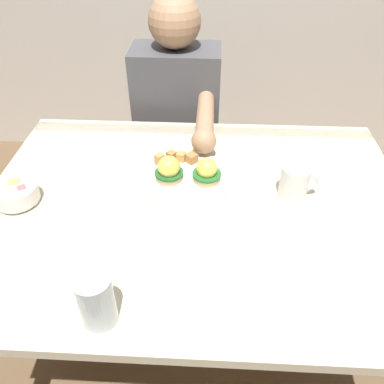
{
  "coord_description": "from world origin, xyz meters",
  "views": [
    {
      "loc": [
        0.03,
        -0.82,
        1.45
      ],
      "look_at": [
        -0.01,
        0.0,
        0.78
      ],
      "focal_mm": 36.54,
      "sensor_mm": 36.0,
      "label": 1
    }
  ],
  "objects": [
    {
      "name": "ground_plane",
      "position": [
        0.0,
        0.0,
        0.0
      ],
      "size": [
        6.0,
        6.0,
        0.0
      ],
      "primitive_type": "plane",
      "color": "brown"
    },
    {
      "name": "dining_table",
      "position": [
        0.0,
        0.0,
        0.63
      ],
      "size": [
        1.2,
        0.9,
        0.74
      ],
      "color": "beige",
      "rests_on": "ground_plane"
    },
    {
      "name": "eggs_benedict_plate",
      "position": [
        -0.03,
        0.1,
        0.76
      ],
      "size": [
        0.27,
        0.27,
        0.09
      ],
      "color": "white",
      "rests_on": "dining_table"
    },
    {
      "name": "fruit_bowl",
      "position": [
        -0.49,
        -0.02,
        0.77
      ],
      "size": [
        0.12,
        0.12,
        0.06
      ],
      "color": "white",
      "rests_on": "dining_table"
    },
    {
      "name": "coffee_mug",
      "position": [
        0.27,
        0.05,
        0.79
      ],
      "size": [
        0.11,
        0.08,
        0.09
      ],
      "color": "white",
      "rests_on": "dining_table"
    },
    {
      "name": "fork",
      "position": [
        -0.35,
        0.1,
        0.74
      ],
      "size": [
        0.07,
        0.15,
        0.0
      ],
      "color": "silver",
      "rests_on": "dining_table"
    },
    {
      "name": "water_glass_near",
      "position": [
        -0.18,
        -0.37,
        0.8
      ],
      "size": [
        0.07,
        0.07,
        0.13
      ],
      "color": "silver",
      "rests_on": "dining_table"
    },
    {
      "name": "diner_person",
      "position": [
        -0.1,
        0.6,
        0.65
      ],
      "size": [
        0.34,
        0.54,
        1.14
      ],
      "color": "#33333D",
      "rests_on": "ground_plane"
    }
  ]
}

